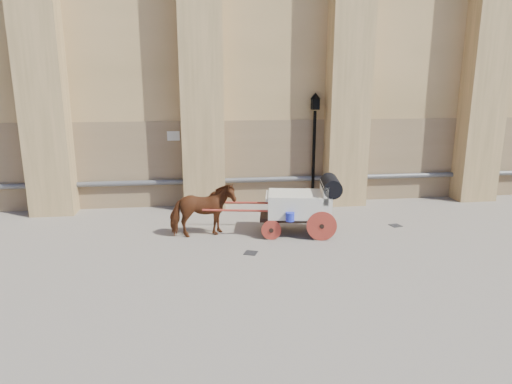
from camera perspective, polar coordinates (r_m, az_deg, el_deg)
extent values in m
plane|color=slate|center=(12.71, -1.58, -6.26)|extent=(90.00, 90.00, 0.00)
cube|color=#886E50|center=(16.58, 3.86, 3.86)|extent=(44.00, 0.35, 3.00)
cylinder|color=#59595B|center=(16.44, 4.01, 1.64)|extent=(42.00, 0.18, 0.18)
cube|color=beige|center=(15.98, -10.28, 6.92)|extent=(0.42, 0.04, 0.32)
imported|color=brown|center=(13.01, -6.69, -2.33)|extent=(1.92, 1.10, 1.53)
cube|color=black|center=(13.29, 4.99, -3.06)|extent=(2.18, 1.27, 0.11)
cube|color=beige|center=(13.20, 5.42, -1.51)|extent=(1.95, 1.45, 0.65)
cube|color=beige|center=(13.16, 8.51, 0.03)|extent=(0.34, 1.17, 0.51)
cube|color=beige|center=(13.12, 1.99, -0.49)|extent=(0.50, 1.07, 0.09)
cylinder|color=black|center=(13.13, 9.35, 0.81)|extent=(0.71, 1.24, 0.52)
cylinder|color=#A53224|center=(12.82, 8.21, -4.23)|extent=(0.84, 0.20, 0.84)
cylinder|color=#A53224|center=(13.92, 7.77, -2.76)|extent=(0.84, 0.20, 0.84)
cylinder|color=#A53224|center=(12.80, 1.92, -4.78)|extent=(0.56, 0.15, 0.56)
cylinder|color=#A53224|center=(13.90, 1.99, -3.26)|extent=(0.56, 0.15, 0.56)
cylinder|color=#A53224|center=(12.84, -1.80, -2.33)|extent=(2.22, 0.45, 0.07)
cylinder|color=#A53224|center=(13.64, -1.53, -1.35)|extent=(2.22, 0.45, 0.07)
cylinder|color=#202FC9|center=(12.61, 4.27, -3.11)|extent=(0.24, 0.24, 0.24)
cylinder|color=black|center=(16.42, 7.22, 4.26)|extent=(0.11, 0.11, 3.32)
cone|color=black|center=(16.73, 7.06, -0.80)|extent=(0.33, 0.33, 0.33)
cube|color=black|center=(16.21, 7.42, 10.86)|extent=(0.26, 0.26, 0.39)
cone|color=black|center=(16.20, 7.45, 11.84)|extent=(0.37, 0.37, 0.22)
cube|color=black|center=(11.92, -0.66, -7.61)|extent=(0.42, 0.42, 0.01)
cube|color=black|center=(14.71, 17.04, -4.02)|extent=(0.38, 0.38, 0.01)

